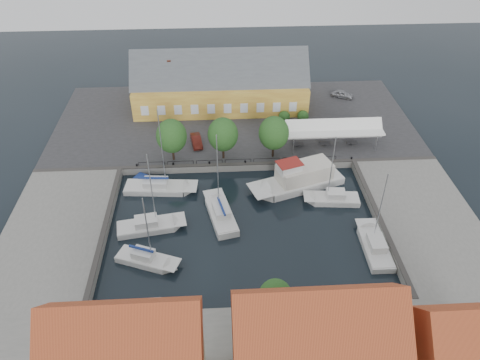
% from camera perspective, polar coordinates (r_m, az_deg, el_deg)
% --- Properties ---
extents(ground, '(140.00, 140.00, 0.00)m').
position_cam_1_polar(ground, '(57.48, 0.34, -4.78)').
color(ground, black).
rests_on(ground, ground).
extents(north_quay, '(56.00, 26.00, 1.00)m').
position_cam_1_polar(north_quay, '(75.96, -0.74, 7.08)').
color(north_quay, '#2D2D30').
rests_on(north_quay, ground).
extents(west_quay, '(12.00, 24.00, 1.00)m').
position_cam_1_polar(west_quay, '(58.82, -21.58, -6.18)').
color(west_quay, slate).
rests_on(west_quay, ground).
extents(east_quay, '(12.00, 24.00, 1.00)m').
position_cam_1_polar(east_quay, '(60.87, 21.69, -4.55)').
color(east_quay, slate).
rests_on(east_quay, ground).
extents(quay_edge_fittings, '(56.00, 24.72, 0.40)m').
position_cam_1_polar(quay_edge_fittings, '(60.45, 0.09, -1.04)').
color(quay_edge_fittings, '#383533').
rests_on(quay_edge_fittings, north_quay).
extents(warehouse, '(28.56, 14.00, 9.55)m').
position_cam_1_polar(warehouse, '(78.85, -2.87, 11.43)').
color(warehouse, '#BE812E').
rests_on(warehouse, north_quay).
extents(tent_canopy, '(14.00, 4.00, 2.83)m').
position_cam_1_polar(tent_canopy, '(69.03, 11.34, 6.08)').
color(tent_canopy, white).
rests_on(tent_canopy, north_quay).
extents(quay_trees, '(18.20, 4.20, 6.30)m').
position_cam_1_polar(quay_trees, '(64.21, -2.10, 5.56)').
color(quay_trees, black).
rests_on(quay_trees, north_quay).
extents(car_silver, '(4.06, 2.94, 1.29)m').
position_cam_1_polar(car_silver, '(84.07, 12.37, 10.18)').
color(car_silver, '#97999E').
rests_on(car_silver, north_quay).
extents(car_red, '(2.03, 4.14, 1.31)m').
position_cam_1_polar(car_red, '(69.19, -5.34, 4.79)').
color(car_red, '#4F1712').
rests_on(car_red, north_quay).
extents(center_sailboat, '(4.36, 8.88, 11.89)m').
position_cam_1_polar(center_sailboat, '(57.55, -2.36, -4.27)').
color(center_sailboat, silver).
rests_on(center_sailboat, ground).
extents(trawler, '(13.31, 7.77, 5.00)m').
position_cam_1_polar(trawler, '(62.54, 7.28, 0.03)').
color(trawler, silver).
rests_on(trawler, ground).
extents(east_boat_a, '(7.31, 3.01, 10.27)m').
position_cam_1_polar(east_boat_a, '(61.09, 11.24, -2.37)').
color(east_boat_a, silver).
rests_on(east_boat_a, ground).
extents(east_boat_c, '(2.71, 8.30, 10.55)m').
position_cam_1_polar(east_boat_c, '(55.75, 16.07, -7.84)').
color(east_boat_c, silver).
rests_on(east_boat_c, ground).
extents(west_boat_a, '(9.85, 3.53, 12.63)m').
position_cam_1_polar(west_boat_a, '(62.69, -9.83, -1.00)').
color(west_boat_a, silver).
rests_on(west_boat_a, ground).
extents(west_boat_c, '(8.48, 3.92, 11.11)m').
position_cam_1_polar(west_boat_c, '(57.08, -10.94, -5.61)').
color(west_boat_c, silver).
rests_on(west_boat_c, ground).
extents(west_boat_d, '(7.46, 4.66, 9.89)m').
position_cam_1_polar(west_boat_d, '(53.13, -11.31, -9.60)').
color(west_boat_d, silver).
rests_on(west_boat_d, ground).
extents(launch_sw, '(4.60, 1.78, 0.98)m').
position_cam_1_polar(launch_sw, '(49.24, -12.41, -15.03)').
color(launch_sw, silver).
rests_on(launch_sw, ground).
extents(launch_nw, '(4.10, 3.33, 0.88)m').
position_cam_1_polar(launch_nw, '(64.59, -11.24, -0.12)').
color(launch_nw, navy).
rests_on(launch_nw, ground).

